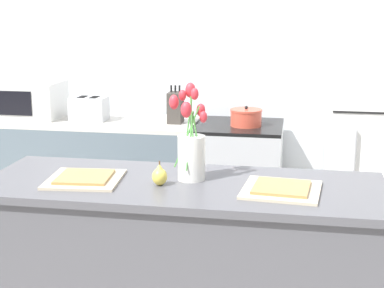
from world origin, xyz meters
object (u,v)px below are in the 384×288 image
object	(u,v)px
knife_block	(175,107)
toaster	(89,109)
microwave	(29,99)
refrigerator	(379,135)
stove_range	(239,185)
plate_setting_right	(281,189)
pear_figurine	(160,176)
cooking_pot	(246,118)
plate_setting_left	(85,178)
flower_vase	(191,148)

from	to	relation	value
knife_block	toaster	bearing A→B (deg)	-178.73
microwave	knife_block	size ratio (longest dim) A/B	1.78
refrigerator	microwave	distance (m)	2.54
stove_range	plate_setting_right	size ratio (longest dim) A/B	2.55
pear_figurine	knife_block	xyz separation A→B (m)	(-0.27, 1.64, 0.02)
refrigerator	cooking_pot	distance (m)	0.91
stove_range	pear_figurine	size ratio (longest dim) A/B	8.13
plate_setting_left	cooking_pot	size ratio (longest dim) A/B	1.57
microwave	plate_setting_right	bearing A→B (deg)	-40.54
toaster	microwave	xyz separation A→B (m)	(-0.48, 0.03, 0.05)
pear_figurine	knife_block	world-z (taller)	knife_block
flower_vase	plate_setting_right	distance (m)	0.45
refrigerator	pear_figurine	world-z (taller)	refrigerator
pear_figurine	cooking_pot	world-z (taller)	pear_figurine
stove_range	plate_setting_right	distance (m)	1.75
pear_figurine	toaster	size ratio (longest dim) A/B	0.39
microwave	knife_block	distance (m)	1.12
refrigerator	plate_setting_left	size ratio (longest dim) A/B	4.88
cooking_pot	microwave	bearing A→B (deg)	178.74
plate_setting_right	pear_figurine	bearing A→B (deg)	-179.30
plate_setting_right	cooking_pot	size ratio (longest dim) A/B	1.57
cooking_pot	knife_block	size ratio (longest dim) A/B	0.83
knife_block	pear_figurine	bearing A→B (deg)	-80.61
flower_vase	microwave	xyz separation A→B (m)	(-1.51, 1.54, -0.06)
plate_setting_right	cooking_pot	bearing A→B (deg)	100.39
flower_vase	plate_setting_left	distance (m)	0.50
knife_block	plate_setting_left	bearing A→B (deg)	-92.80
cooking_pot	stove_range	bearing A→B (deg)	141.64
refrigerator	plate_setting_left	bearing A→B (deg)	-132.19
stove_range	refrigerator	world-z (taller)	refrigerator
flower_vase	microwave	bearing A→B (deg)	134.44
flower_vase	plate_setting_left	world-z (taller)	flower_vase
toaster	knife_block	size ratio (longest dim) A/B	1.04
refrigerator	pear_figurine	distance (m)	2.01
toaster	plate_setting_left	bearing A→B (deg)	-70.76
stove_range	pear_figurine	xyz separation A→B (m)	(-0.19, -1.65, 0.54)
microwave	stove_range	bearing A→B (deg)	0.02
flower_vase	toaster	xyz separation A→B (m)	(-1.04, 1.51, -0.11)
toaster	cooking_pot	xyz separation A→B (m)	(1.15, -0.01, -0.03)
pear_figurine	knife_block	size ratio (longest dim) A/B	0.41
flower_vase	pear_figurine	bearing A→B (deg)	-137.91
pear_figurine	plate_setting_right	bearing A→B (deg)	0.70
plate_setting_left	pear_figurine	bearing A→B (deg)	-1.06
flower_vase	toaster	bearing A→B (deg)	124.37
refrigerator	toaster	distance (m)	2.06
plate_setting_left	toaster	distance (m)	1.71
pear_figurine	plate_setting_right	size ratio (longest dim) A/B	0.31
cooking_pot	refrigerator	bearing A→B (deg)	2.36
refrigerator	cooking_pot	bearing A→B (deg)	-177.64
microwave	knife_block	world-z (taller)	same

